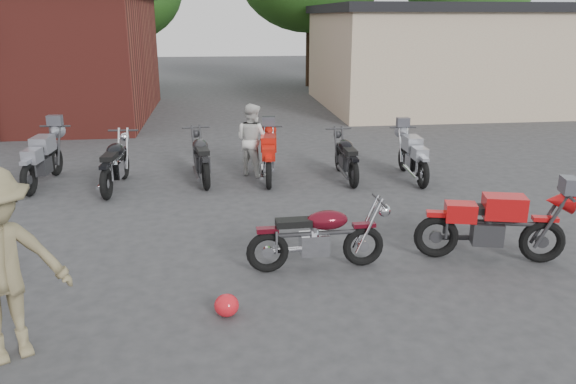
{
  "coord_description": "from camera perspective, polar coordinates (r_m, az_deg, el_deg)",
  "views": [
    {
      "loc": [
        -0.64,
        -6.23,
        3.32
      ],
      "look_at": [
        0.33,
        1.46,
        0.9
      ],
      "focal_mm": 35.0,
      "sensor_mm": 36.0,
      "label": 1
    }
  ],
  "objects": [
    {
      "name": "ground",
      "position": [
        7.09,
        -1.22,
        -10.6
      ],
      "size": [
        90.0,
        90.0,
        0.0
      ],
      "primitive_type": "plane",
      "color": "#302F32"
    },
    {
      "name": "stucco_building",
      "position": [
        23.16,
        16.47,
        12.77
      ],
      "size": [
        10.0,
        8.0,
        3.5
      ],
      "primitive_type": "cube",
      "color": "tan",
      "rests_on": "ground"
    },
    {
      "name": "tree_1",
      "position": [
        28.57,
        -16.78,
        17.41
      ],
      "size": [
        5.92,
        5.92,
        7.4
      ],
      "primitive_type": null,
      "color": "#1C4312",
      "rests_on": "ground"
    },
    {
      "name": "tree_3",
      "position": [
        30.93,
        17.76,
        17.46
      ],
      "size": [
        6.08,
        6.08,
        7.6
      ],
      "primitive_type": null,
      "color": "#1C4312",
      "rests_on": "ground"
    },
    {
      "name": "vintage_motorcycle",
      "position": [
        7.63,
        3.18,
        -4.12
      ],
      "size": [
        1.86,
        0.67,
        1.07
      ],
      "primitive_type": null,
      "rotation": [
        0.0,
        0.0,
        0.04
      ],
      "color": "#4D0914",
      "rests_on": "ground"
    },
    {
      "name": "sportbike",
      "position": [
        8.38,
        20.15,
        -2.86
      ],
      "size": [
        2.1,
        1.13,
        1.16
      ],
      "primitive_type": null,
      "rotation": [
        0.0,
        0.0,
        -0.25
      ],
      "color": "red",
      "rests_on": "ground"
    },
    {
      "name": "helmet",
      "position": [
        6.66,
        -6.26,
        -11.38
      ],
      "size": [
        0.29,
        0.29,
        0.26
      ],
      "primitive_type": "ellipsoid",
      "rotation": [
        0.0,
        0.0,
        -0.02
      ],
      "color": "red",
      "rests_on": "ground"
    },
    {
      "name": "person_light",
      "position": [
        12.22,
        -3.69,
        5.32
      ],
      "size": [
        0.96,
        0.95,
        1.56
      ],
      "primitive_type": "imported",
      "rotation": [
        0.0,
        0.0,
        2.38
      ],
      "color": "silver",
      "rests_on": "ground"
    },
    {
      "name": "row_bike_1",
      "position": [
        12.54,
        -23.71,
        3.31
      ],
      "size": [
        0.83,
        2.09,
        1.19
      ],
      "primitive_type": null,
      "rotation": [
        0.0,
        0.0,
        1.49
      ],
      "color": "gray",
      "rests_on": "ground"
    },
    {
      "name": "row_bike_2",
      "position": [
        11.77,
        -17.18,
        3.06
      ],
      "size": [
        0.8,
        2.02,
        1.15
      ],
      "primitive_type": null,
      "rotation": [
        0.0,
        0.0,
        1.5
      ],
      "color": "black",
      "rests_on": "ground"
    },
    {
      "name": "row_bike_3",
      "position": [
        11.94,
        -8.82,
        3.75
      ],
      "size": [
        0.88,
        1.98,
        1.11
      ],
      "primitive_type": null,
      "rotation": [
        0.0,
        0.0,
        1.71
      ],
      "color": "black",
      "rests_on": "ground"
    },
    {
      "name": "row_bike_4",
      "position": [
        11.89,
        -1.96,
        3.88
      ],
      "size": [
        0.81,
        1.96,
        1.11
      ],
      "primitive_type": null,
      "rotation": [
        0.0,
        0.0,
        1.47
      ],
      "color": "red",
      "rests_on": "ground"
    },
    {
      "name": "row_bike_5",
      "position": [
        11.98,
        5.93,
        3.78
      ],
      "size": [
        0.61,
        1.82,
        1.06
      ],
      "primitive_type": null,
      "rotation": [
        0.0,
        0.0,
        1.58
      ],
      "color": "black",
      "rests_on": "ground"
    },
    {
      "name": "row_bike_6",
      "position": [
        12.21,
        12.58,
        3.77
      ],
      "size": [
        0.69,
        1.89,
        1.08
      ],
      "primitive_type": null,
      "rotation": [
        0.0,
        0.0,
        1.53
      ],
      "color": "#8F939C",
      "rests_on": "ground"
    }
  ]
}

